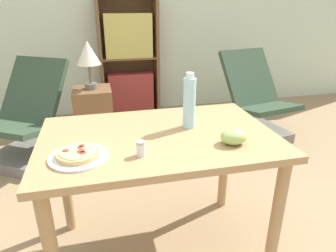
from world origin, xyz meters
TOP-DOWN VIEW (x-y plane):
  - wall_back at (0.00, 2.62)m, footprint 8.00×0.05m
  - dining_table at (-0.10, 0.09)m, footprint 1.16×0.75m
  - pizza_on_plate at (-0.47, -0.07)m, footprint 0.25×0.25m
  - grape_bunch at (0.22, -0.09)m, footprint 0.13×0.10m
  - drink_bottle at (0.08, 0.15)m, footprint 0.07×0.07m
  - salt_shaker at (-0.22, -0.11)m, footprint 0.04×0.04m
  - lounge_chair_near at (-1.03, 1.45)m, footprint 0.83×0.94m
  - lounge_chair_far at (1.23, 1.43)m, footprint 0.67×0.85m
  - bookshelf at (0.03, 2.45)m, footprint 0.71×0.29m
  - side_table at (-0.43, 1.46)m, footprint 0.34×0.34m
  - table_lamp at (-0.43, 1.46)m, footprint 0.21×0.21m

SIDE VIEW (x-z plane):
  - lounge_chair_near at x=-1.03m, z-range -0.15..0.73m
  - lounge_chair_far at x=1.23m, z-range -0.15..0.73m
  - side_table at x=-0.43m, z-range 0.00..0.62m
  - dining_table at x=-0.10m, z-range 0.26..1.00m
  - bookshelf at x=0.03m, z-range -0.06..1.37m
  - pizza_on_plate at x=-0.47m, z-range 0.74..0.77m
  - salt_shaker at x=-0.22m, z-range 0.74..0.81m
  - grape_bunch at x=0.22m, z-range 0.74..0.81m
  - drink_bottle at x=0.08m, z-range 0.73..1.02m
  - table_lamp at x=-0.43m, z-range 0.71..1.13m
  - wall_back at x=0.00m, z-range 0.00..2.60m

